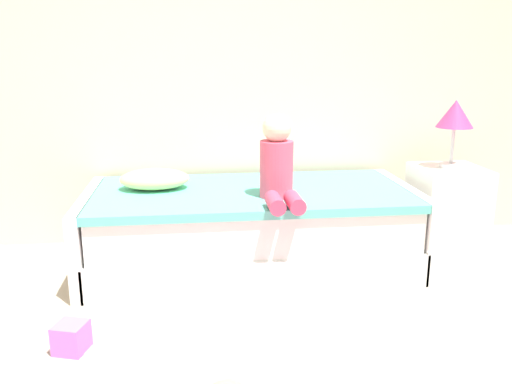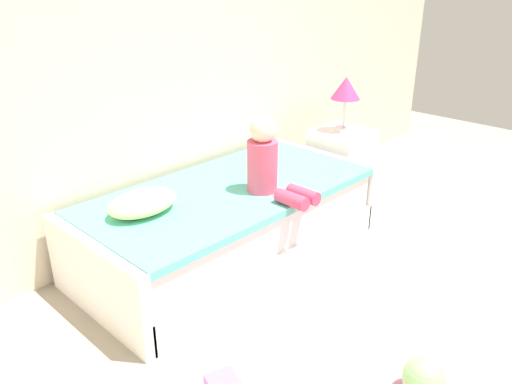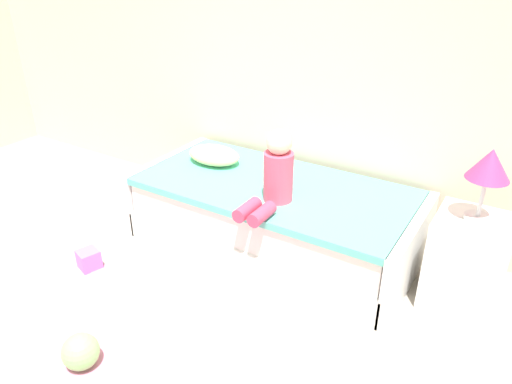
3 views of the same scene
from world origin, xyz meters
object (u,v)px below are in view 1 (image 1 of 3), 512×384
at_px(pillow, 155,179).
at_px(table_lamp, 455,117).
at_px(toy_block, 71,337).
at_px(nightstand, 446,210).
at_px(child_figure, 278,165).
at_px(bed, 251,228).

bearing_deg(pillow, table_lamp, -1.63).
distance_m(table_lamp, toy_block, 2.66).
bearing_deg(nightstand, child_figure, -167.37).
height_order(bed, pillow, pillow).
height_order(nightstand, table_lamp, table_lamp).
distance_m(table_lamp, pillow, 2.00).
bearing_deg(table_lamp, toy_block, -156.35).
bearing_deg(table_lamp, pillow, 178.37).
bearing_deg(nightstand, bed, -178.12).
bearing_deg(nightstand, toy_block, -156.35).
bearing_deg(toy_block, child_figure, 34.15).
bearing_deg(table_lamp, nightstand, 90.00).
xyz_separation_m(table_lamp, toy_block, (-2.30, -1.01, -0.87)).
relative_size(nightstand, table_lamp, 1.33).
xyz_separation_m(bed, toy_block, (-0.95, -0.96, -0.18)).
distance_m(child_figure, toy_block, 1.45).
height_order(child_figure, pillow, child_figure).
relative_size(child_figure, pillow, 1.16).
bearing_deg(pillow, nightstand, -1.63).
xyz_separation_m(table_lamp, child_figure, (-1.22, -0.27, -0.23)).
bearing_deg(bed, child_figure, -59.94).
xyz_separation_m(nightstand, table_lamp, (0.00, -0.00, 0.64)).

